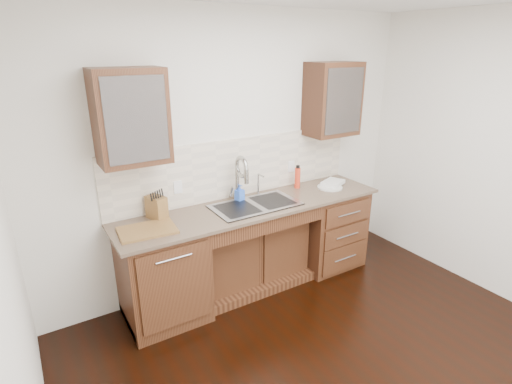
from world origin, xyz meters
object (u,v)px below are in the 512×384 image
soap_bottle (240,193)px  knife_block (157,208)px  water_bottle (297,178)px  plate (330,187)px  cutting_board (147,230)px

soap_bottle → knife_block: 0.83m
soap_bottle → water_bottle: (0.72, 0.01, 0.03)m
plate → cutting_board: (-2.00, -0.02, 0.00)m
water_bottle → plate: size_ratio=0.82×
knife_block → cutting_board: 0.28m
soap_bottle → cutting_board: size_ratio=0.36×
soap_bottle → cutting_board: (-0.99, -0.21, -0.07)m
soap_bottle → cutting_board: 1.02m
water_bottle → knife_block: (-1.55, 0.00, -0.01)m
plate → knife_block: size_ratio=1.32×
soap_bottle → plate: bearing=-25.1°
soap_bottle → knife_block: (-0.83, 0.01, 0.02)m
water_bottle → knife_block: bearing=179.9°
soap_bottle → cutting_board: soap_bottle is taller
soap_bottle → plate: 1.03m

